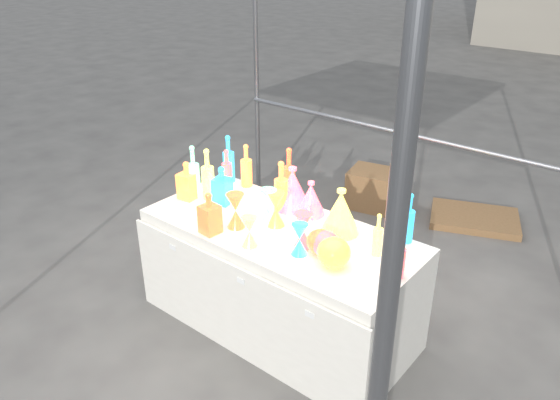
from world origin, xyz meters
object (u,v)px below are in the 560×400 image
Objects in this scene: hourglass_0 at (236,211)px; lampshade_0 at (311,198)px; bottle_0 at (246,165)px; globe_0 at (334,254)px; decanter_0 at (187,180)px; display_table at (279,278)px; cardboard_box_closed at (376,189)px.

hourglass_0 is 0.51m from lampshade_0.
bottle_0 is 0.64m from lampshade_0.
lampshade_0 is at bearing 137.81° from globe_0.
decanter_0 is at bearing -113.41° from bottle_0.
display_table is at bearing 164.78° from globe_0.
cardboard_box_closed is (-0.40, 1.99, -0.19)m from display_table.
decanter_0 is 1.29m from globe_0.
cardboard_box_closed is 2.25m from hourglass_0.
bottle_0 is (-0.20, -1.63, 0.72)m from cardboard_box_closed.
globe_0 is (0.90, -2.12, 0.64)m from cardboard_box_closed.
bottle_0 reaches higher than globe_0.
bottle_0 reaches higher than cardboard_box_closed.
display_table is 3.56× the size of cardboard_box_closed.
decanter_0 is 0.88m from lampshade_0.
hourglass_0 is 0.97× the size of lampshade_0.
bottle_0 is 0.63m from hourglass_0.
globe_0 is (1.28, -0.08, -0.06)m from decanter_0.
lampshade_0 is (0.26, 0.44, 0.00)m from hourglass_0.
cardboard_box_closed is at bearing 72.00° from decanter_0.
display_table is 0.69m from globe_0.
bottle_0 is at bearing 149.06° from display_table.
lampshade_0 reaches higher than cardboard_box_closed.
hourglass_0 reaches higher than display_table.
globe_0 is (0.73, 0.01, -0.04)m from hourglass_0.
hourglass_0 is (0.37, -0.51, -0.05)m from bottle_0.
lampshade_0 reaches higher than globe_0.
hourglass_0 is (-0.23, -0.15, 0.49)m from display_table.
lampshade_0 is at bearing 59.09° from hourglass_0.
display_table is at bearing 33.30° from hourglass_0.
decanter_0 reaches higher than globe_0.
globe_0 reaches higher than display_table.
lampshade_0 is (0.43, -1.70, 0.68)m from cardboard_box_closed.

